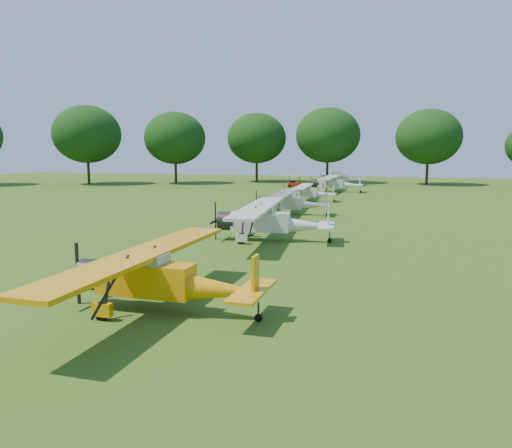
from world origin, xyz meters
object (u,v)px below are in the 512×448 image
Objects in this scene: aircraft_6 at (334,182)px; golf_cart at (294,183)px; aircraft_3 at (269,219)px; aircraft_7 at (340,177)px; aircraft_2 at (159,275)px; aircraft_5 at (308,191)px; aircraft_4 at (290,201)px.

aircraft_6 is 4.93× the size of golf_cart.
aircraft_3 is 51.79m from aircraft_7.
aircraft_2 is 1.22× the size of aircraft_5.
aircraft_2 reaches higher than aircraft_5.
aircraft_7 is at bearing 91.81° from aircraft_2.
aircraft_4 is at bearing -90.54° from aircraft_5.
aircraft_4 is at bearing 90.74° from aircraft_3.
aircraft_2 is 66.12m from aircraft_7.
aircraft_6 is (-0.01, 52.62, -0.02)m from aircraft_2.
aircraft_3 reaches higher than aircraft_6.
aircraft_2 is 27.28m from aircraft_4.
aircraft_5 is at bearing 93.35° from aircraft_2.
aircraft_3 is at bearing -88.19° from aircraft_6.
aircraft_3 is 38.29m from aircraft_6.
aircraft_2 is 5.01× the size of golf_cart.
aircraft_5 is 26.79m from aircraft_7.
aircraft_2 is at bearing -88.73° from aircraft_6.
aircraft_4 is at bearing -96.74° from aircraft_7.
aircraft_5 is at bearing 88.90° from aircraft_3.
aircraft_2 is 14.34m from aircraft_3.
aircraft_3 reaches higher than aircraft_2.
aircraft_7 is (-0.60, 13.49, -0.04)m from aircraft_6.
aircraft_3 is 25.07m from aircraft_5.
golf_cart is (-6.98, 59.85, -0.73)m from aircraft_2.
aircraft_3 is at bearing -88.56° from aircraft_5.
aircraft_2 is 52.62m from aircraft_6.
aircraft_3 is (0.36, 14.34, 0.06)m from aircraft_2.
aircraft_3 is at bearing 89.86° from aircraft_2.
aircraft_6 is at bearing -93.64° from aircraft_7.
aircraft_3 is 1.15× the size of aircraft_4.
golf_cart is at bearing 94.00° from aircraft_3.
aircraft_4 is at bearing -90.93° from aircraft_6.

